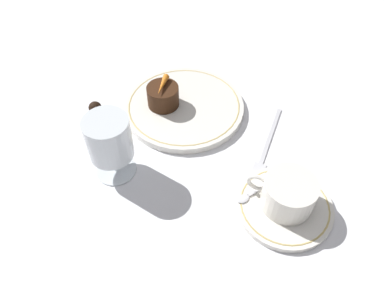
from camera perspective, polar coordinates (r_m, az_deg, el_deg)
ground_plane at (r=0.73m, az=-1.37°, el=3.56°), size 3.00×3.00×0.00m
dinner_plate at (r=0.75m, az=-1.21°, el=5.72°), size 0.24×0.24×0.01m
saucer at (r=0.62m, az=13.88°, el=-9.20°), size 0.15×0.15×0.01m
coffee_cup at (r=0.60m, az=14.48°, el=-7.27°), size 0.11×0.08×0.05m
spoon at (r=0.62m, az=9.74°, el=-7.06°), size 0.06×0.09×0.00m
wine_glass at (r=0.61m, az=-12.46°, el=0.41°), size 0.07×0.07×0.12m
fork at (r=0.69m, az=10.97°, el=-1.26°), size 0.02×0.20×0.01m
dessert_cake at (r=0.74m, az=-4.43°, el=7.30°), size 0.06×0.06×0.04m
carrot_garnish at (r=0.72m, az=-4.56°, el=8.94°), size 0.02×0.06×0.01m
chocolate_truffle at (r=0.77m, az=-14.54°, el=5.36°), size 0.03×0.03×0.03m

